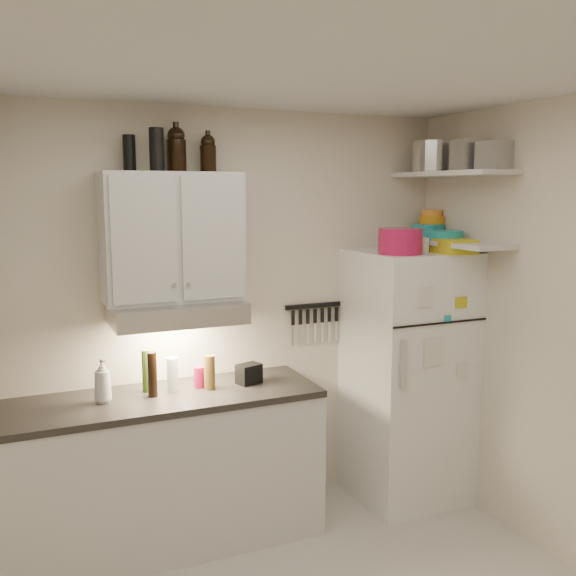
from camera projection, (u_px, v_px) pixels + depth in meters
name	position (u px, v px, depth m)	size (l,w,h in m)	color
ceiling	(322.00, 59.00, 2.54)	(3.20, 3.00, 0.02)	silver
back_wall	(214.00, 316.00, 4.10)	(3.20, 0.02, 2.60)	beige
base_cabinet	(142.00, 478.00, 3.73)	(2.10, 0.60, 0.88)	silver
countertop	(139.00, 402.00, 3.66)	(2.10, 0.62, 0.04)	#2A2624
upper_cabinet	(172.00, 237.00, 3.74)	(0.80, 0.33, 0.75)	silver
range_hood	(177.00, 312.00, 3.75)	(0.76, 0.46, 0.12)	silver
fridge	(407.00, 376.00, 4.35)	(0.70, 0.68, 1.70)	white
shelf_hi	(451.00, 174.00, 4.10)	(0.30, 0.95, 0.03)	silver
shelf_lo	(449.00, 242.00, 4.17)	(0.30, 0.95, 0.03)	silver
knife_strip	(314.00, 306.00, 4.35)	(0.42, 0.02, 0.03)	black
dutch_oven	(400.00, 241.00, 4.00)	(0.28, 0.28, 0.16)	#A81342
book_stack	(453.00, 246.00, 4.06)	(0.22, 0.27, 0.09)	gold
spice_jar	(424.00, 245.00, 4.10)	(0.06, 0.06, 0.10)	silver
stock_pot	(434.00, 157.00, 4.30)	(0.29, 0.29, 0.21)	silver
tin_a	(470.00, 155.00, 4.00)	(0.19, 0.17, 0.19)	#AAAAAD
tin_b	(495.00, 156.00, 3.84)	(0.17, 0.17, 0.17)	#AAAAAD
bowl_teal	(428.00, 231.00, 4.44)	(0.22, 0.22, 0.09)	teal
bowl_orange	(432.00, 220.00, 4.47)	(0.18, 0.18, 0.05)	orange
bowl_yellow	(432.00, 213.00, 4.46)	(0.14, 0.14, 0.04)	orange
plates	(444.00, 235.00, 4.18)	(0.25, 0.25, 0.06)	teal
growler_a	(176.00, 149.00, 3.76)	(0.11, 0.11, 0.27)	black
growler_b	(208.00, 153.00, 3.83)	(0.10, 0.10, 0.23)	black
thermos_a	(157.00, 150.00, 3.60)	(0.08, 0.08, 0.24)	black
thermos_b	(129.00, 153.00, 3.65)	(0.07, 0.07, 0.21)	black
soap_bottle	(102.00, 378.00, 3.57)	(0.11, 0.11, 0.28)	silver
pepper_mill	(210.00, 372.00, 3.81)	(0.06, 0.06, 0.21)	brown
oil_bottle	(146.00, 371.00, 3.76)	(0.05, 0.05, 0.25)	#3C5B16
vinegar_bottle	(152.00, 374.00, 3.67)	(0.05, 0.05, 0.26)	black
clear_bottle	(172.00, 374.00, 3.78)	(0.07, 0.07, 0.20)	silver
red_jar	(199.00, 377.00, 3.85)	(0.06, 0.06, 0.13)	#A81342
caddy	(249.00, 374.00, 3.93)	(0.14, 0.10, 0.12)	black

